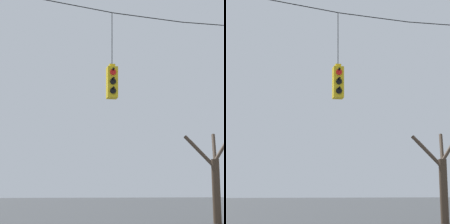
# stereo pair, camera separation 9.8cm
# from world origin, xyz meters

# --- Properties ---
(span_wire) EXTENTS (17.00, 0.03, 0.89)m
(span_wire) POSITION_xyz_m (0.00, -0.37, 7.83)
(span_wire) COLOR black
(traffic_light_near_right_pole) EXTENTS (0.34, 0.58, 2.98)m
(traffic_light_near_right_pole) POSITION_xyz_m (-3.71, -0.37, 5.27)
(traffic_light_near_right_pole) COLOR yellow
(bare_tree) EXTENTS (3.18, 1.93, 5.44)m
(bare_tree) POSITION_xyz_m (3.69, 8.40, 2.53)
(bare_tree) COLOR #423326
(bare_tree) RESTS_ON ground_plane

